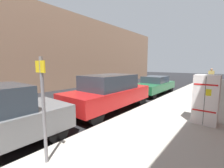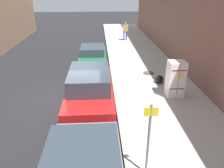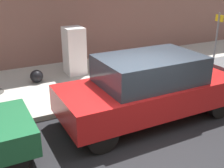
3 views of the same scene
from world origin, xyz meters
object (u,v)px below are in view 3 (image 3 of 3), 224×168
at_px(discarded_refrigerator, 74,51).
at_px(street_sign_post, 216,40).
at_px(trash_bag, 37,76).
at_px(parked_suv_red, 149,87).

xyz_separation_m(discarded_refrigerator, street_sign_post, (2.33, 4.74, 0.40)).
bearing_deg(trash_bag, parked_suv_red, 29.71).
height_order(street_sign_post, trash_bag, street_sign_post).
height_order(discarded_refrigerator, parked_suv_red, discarded_refrigerator).
height_order(discarded_refrigerator, trash_bag, discarded_refrigerator).
distance_m(discarded_refrigerator, trash_bag, 1.70).
relative_size(discarded_refrigerator, parked_suv_red, 0.36).
bearing_deg(discarded_refrigerator, parked_suv_red, 8.25).
bearing_deg(street_sign_post, parked_suv_red, -67.69).
relative_size(street_sign_post, trash_bag, 5.02).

